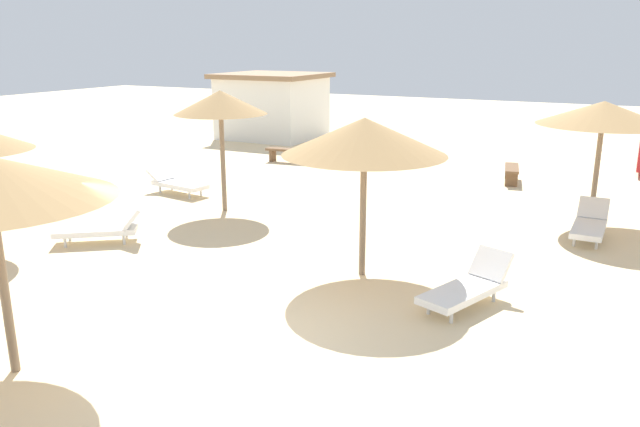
{
  "coord_description": "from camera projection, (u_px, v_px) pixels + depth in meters",
  "views": [
    {
      "loc": [
        4.88,
        -6.71,
        4.23
      ],
      "look_at": [
        0.0,
        3.0,
        1.2
      ],
      "focal_mm": 34.94,
      "sensor_mm": 36.0,
      "label": 1
    }
  ],
  "objects": [
    {
      "name": "parasol_6",
      "position": [
        364.0,
        137.0,
        10.98
      ],
      "size": [
        2.96,
        2.96,
        2.93
      ],
      "color": "#75604C",
      "rests_on": "ground"
    },
    {
      "name": "lounger_3",
      "position": [
        102.0,
        228.0,
        13.41
      ],
      "size": [
        1.88,
        1.61,
        0.79
      ],
      "color": "white",
      "rests_on": "ground"
    },
    {
      "name": "parasol_2",
      "position": [
        603.0,
        113.0,
        14.2
      ],
      "size": [
        2.95,
        2.95,
        2.9
      ],
      "color": "#75604C",
      "rests_on": "ground"
    },
    {
      "name": "bench_1",
      "position": [
        287.0,
        153.0,
        22.32
      ],
      "size": [
        1.53,
        0.55,
        0.49
      ],
      "color": "brown",
      "rests_on": "ground"
    },
    {
      "name": "ground_plane",
      "position": [
        227.0,
        343.0,
        9.02
      ],
      "size": [
        80.0,
        80.0,
        0.0
      ],
      "primitive_type": "plane",
      "color": "beige"
    },
    {
      "name": "lounger_1",
      "position": [
        177.0,
        183.0,
        17.72
      ],
      "size": [
        1.98,
        0.91,
        0.66
      ],
      "color": "white",
      "rests_on": "ground"
    },
    {
      "name": "lounger_2",
      "position": [
        590.0,
        224.0,
        13.7
      ],
      "size": [
        0.67,
        1.88,
        0.76
      ],
      "color": "white",
      "rests_on": "ground"
    },
    {
      "name": "parasol_1",
      "position": [
        220.0,
        103.0,
        15.32
      ],
      "size": [
        2.31,
        2.31,
        3.05
      ],
      "color": "#75604C",
      "rests_on": "ground"
    },
    {
      "name": "bench_0",
      "position": [
        512.0,
        171.0,
        19.11
      ],
      "size": [
        0.67,
        1.55,
        0.49
      ],
      "color": "brown",
      "rests_on": "ground"
    },
    {
      "name": "lounger_6",
      "position": [
        468.0,
        287.0,
        10.21
      ],
      "size": [
        1.24,
        1.95,
        0.8
      ],
      "color": "white",
      "rests_on": "ground"
    },
    {
      "name": "beach_cabana",
      "position": [
        273.0,
        105.0,
        27.77
      ],
      "size": [
        4.29,
        4.08,
        2.84
      ],
      "color": "white",
      "rests_on": "ground"
    }
  ]
}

